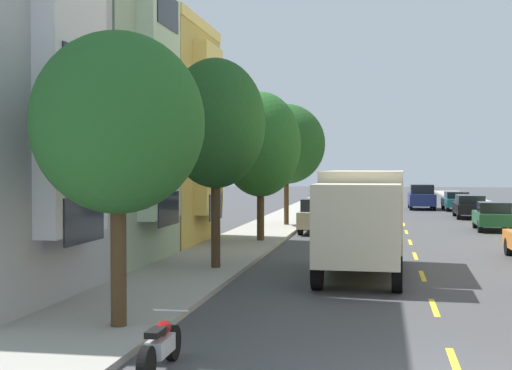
# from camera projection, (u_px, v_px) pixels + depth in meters

# --- Properties ---
(ground_plane) EXTENTS (160.00, 160.00, 0.00)m
(ground_plane) POSITION_uv_depth(u_px,v_px,m) (405.00, 227.00, 39.77)
(ground_plane) COLOR #424244
(sidewalk_left) EXTENTS (3.20, 120.00, 0.14)m
(sidewalk_left) POSITION_uv_depth(u_px,v_px,m) (271.00, 227.00, 39.02)
(sidewalk_left) COLOR #A39E93
(sidewalk_left) RESTS_ON ground_plane
(lane_centerline_dashes) EXTENTS (0.14, 47.20, 0.01)m
(lane_centerline_dashes) POSITION_uv_depth(u_px,v_px,m) (408.00, 237.00, 34.35)
(lane_centerline_dashes) COLOR yellow
(lane_centerline_dashes) RESTS_ON ground_plane
(townhouse_third_mustard) EXTENTS (13.94, 6.63, 9.50)m
(townhouse_third_mustard) POSITION_uv_depth(u_px,v_px,m) (57.00, 139.00, 31.71)
(townhouse_third_mustard) COLOR tan
(townhouse_third_mustard) RESTS_ON ground_plane
(street_tree_nearest) EXTENTS (3.46, 3.46, 5.87)m
(street_tree_nearest) POSITION_uv_depth(u_px,v_px,m) (118.00, 124.00, 14.40)
(street_tree_nearest) COLOR #47331E
(street_tree_nearest) RESTS_ON sidewalk_left
(street_tree_second) EXTENTS (3.15, 3.15, 6.60)m
(street_tree_second) POSITION_uv_depth(u_px,v_px,m) (216.00, 124.00, 22.83)
(street_tree_second) COLOR #47331E
(street_tree_second) RESTS_ON sidewalk_left
(street_tree_third) EXTENTS (3.48, 3.48, 6.41)m
(street_tree_third) POSITION_uv_depth(u_px,v_px,m) (261.00, 145.00, 31.27)
(street_tree_third) COLOR #47331E
(street_tree_third) RESTS_ON sidewalk_left
(street_tree_farthest) EXTENTS (4.24, 4.24, 6.61)m
(street_tree_farthest) POSITION_uv_depth(u_px,v_px,m) (286.00, 144.00, 39.70)
(street_tree_farthest) COLOR #47331E
(street_tree_farthest) RESTS_ON sidewalk_left
(delivery_box_truck) EXTENTS (2.60, 7.47, 3.19)m
(delivery_box_truck) POSITION_uv_depth(u_px,v_px,m) (363.00, 215.00, 22.25)
(delivery_box_truck) COLOR beige
(delivery_box_truck) RESTS_ON ground_plane
(parked_hatchback_forest) EXTENTS (1.85, 4.05, 1.50)m
(parked_hatchback_forest) POSITION_uv_depth(u_px,v_px,m) (493.00, 216.00, 37.50)
(parked_hatchback_forest) COLOR #194C28
(parked_hatchback_forest) RESTS_ON ground_plane
(parked_wagon_black) EXTENTS (1.90, 4.73, 1.50)m
(parked_wagon_black) POSITION_uv_depth(u_px,v_px,m) (469.00, 206.00, 46.71)
(parked_wagon_black) COLOR black
(parked_wagon_black) RESTS_ON ground_plane
(parked_sedan_teal) EXTENTS (1.91, 4.54, 1.43)m
(parked_sedan_teal) POSITION_uv_depth(u_px,v_px,m) (456.00, 201.00, 54.78)
(parked_sedan_teal) COLOR #195B60
(parked_sedan_teal) RESTS_ON ground_plane
(parked_pickup_champagne) EXTENTS (2.00, 5.30, 1.73)m
(parked_pickup_champagne) POSITION_uv_depth(u_px,v_px,m) (322.00, 216.00, 36.63)
(parked_pickup_champagne) COLOR tan
(parked_pickup_champagne) RESTS_ON ground_plane
(parked_hatchback_sky) EXTENTS (1.82, 4.03, 1.50)m
(parked_hatchback_sky) POSITION_uv_depth(u_px,v_px,m) (346.00, 197.00, 60.14)
(parked_hatchback_sky) COLOR #7A9EC6
(parked_hatchback_sky) RESTS_ON ground_plane
(moving_navy_sedan) EXTENTS (1.95, 4.80, 1.93)m
(moving_navy_sedan) POSITION_uv_depth(u_px,v_px,m) (422.00, 197.00, 56.44)
(moving_navy_sedan) COLOR navy
(moving_navy_sedan) RESTS_ON ground_plane
(parked_motorcycle) EXTENTS (0.62, 2.05, 0.90)m
(parked_motorcycle) POSITION_uv_depth(u_px,v_px,m) (161.00, 347.00, 11.75)
(parked_motorcycle) COLOR black
(parked_motorcycle) RESTS_ON ground_plane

